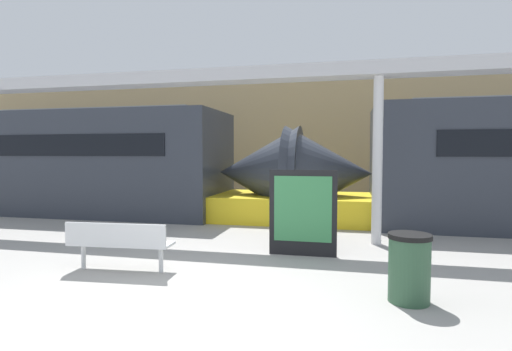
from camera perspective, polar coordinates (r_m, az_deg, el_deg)
ground_plane at (r=5.43m, az=-11.74°, el=-17.04°), size 60.00×60.00×0.00m
station_wall at (r=16.09m, az=5.27°, el=5.44°), size 56.00×0.20×5.00m
train_right at (r=14.60m, az=-27.54°, el=1.47°), size 16.23×2.93×3.20m
bench_near at (r=6.71m, az=-19.00°, el=-8.85°), size 1.68×0.55×0.79m
trash_bin at (r=5.48m, az=21.04°, el=-12.20°), size 0.53×0.53×0.87m
poster_board at (r=7.33m, az=6.70°, el=-5.27°), size 1.23×0.07×1.57m
support_column_near at (r=8.51m, az=16.96°, el=1.98°), size 0.20×0.20×3.42m
canopy_beam at (r=8.67m, az=17.16°, el=14.28°), size 28.00×0.60×0.28m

